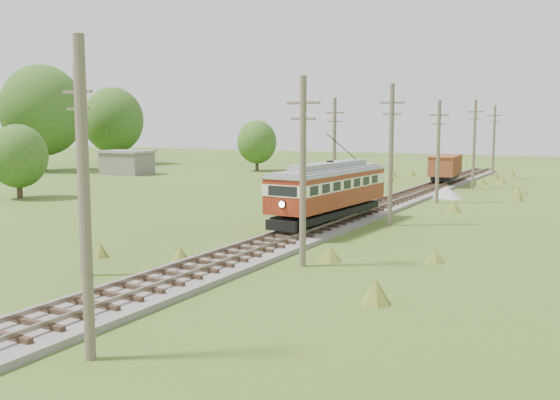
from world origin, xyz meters
The scene contains 17 objects.
railbed_main centered at (0.00, 34.00, 0.19)m, with size 3.60×96.00×0.57m.
streetcar centered at (0.00, 28.70, 2.52)m, with size 3.41×11.81×5.35m.
gondola centered at (0.00, 59.79, 1.98)m, with size 3.26×8.08×2.62m.
gravel_pile centered at (2.92, 48.03, 0.48)m, with size 2.83×3.00×1.03m.
utility_pole_r_1 centered at (3.10, 5.00, 4.40)m, with size 0.30×0.30×8.80m.
utility_pole_r_2 centered at (3.30, 18.00, 4.42)m, with size 1.60×0.30×8.60m.
utility_pole_r_3 centered at (3.20, 31.00, 4.63)m, with size 1.60×0.30×9.00m.
utility_pole_r_4 centered at (3.00, 44.00, 4.32)m, with size 1.60×0.30×8.40m.
utility_pole_r_5 centered at (3.40, 57.00, 4.58)m, with size 1.60×0.30×8.90m.
utility_pole_r_6 centered at (3.20, 70.00, 4.47)m, with size 1.60×0.30×8.70m.
utility_pole_l_a centered at (-4.20, 12.00, 4.63)m, with size 1.60×0.30×9.00m.
utility_pole_l_b centered at (-4.50, 40.00, 4.42)m, with size 1.60×0.30×8.60m.
tree_left_4 centered at (-54.00, 54.00, 8.37)m, with size 11.34×11.34×14.61m.
tree_left_5 centered at (-56.00, 70.00, 7.12)m, with size 9.66×9.66×12.44m.
tree_mid_a centered at (-28.00, 68.00, 4.02)m, with size 5.46×5.46×7.03m.
tree_mid_c centered at (-30.00, 30.00, 3.71)m, with size 5.04×5.04×6.49m.
shed centered at (-40.00, 55.00, 1.57)m, with size 6.40×4.40×3.10m.
Camera 1 is at (15.48, -7.18, 6.46)m, focal length 40.00 mm.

